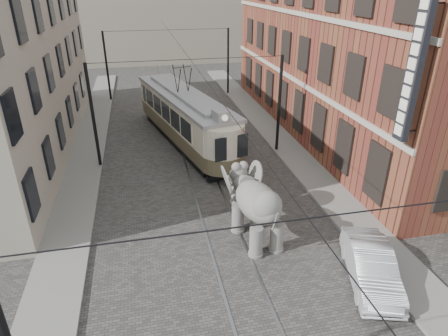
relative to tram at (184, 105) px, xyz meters
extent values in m
plane|color=#494743|center=(0.27, -8.92, -2.50)|extent=(120.00, 120.00, 0.00)
cube|color=slate|center=(6.27, -8.92, -2.43)|extent=(2.00, 60.00, 0.15)
cube|color=slate|center=(-6.23, -8.92, -2.43)|extent=(2.00, 60.00, 0.15)
cube|color=maroon|center=(11.27, 0.08, 3.50)|extent=(8.00, 26.00, 12.00)
cube|color=#A29786|center=(0.27, 31.08, 4.50)|extent=(28.00, 10.00, 14.00)
imported|color=#A9A8AD|center=(4.83, -14.88, -1.83)|extent=(2.58, 4.34, 1.35)
camera|label=1|loc=(-2.61, -24.43, 7.38)|focal=31.14mm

